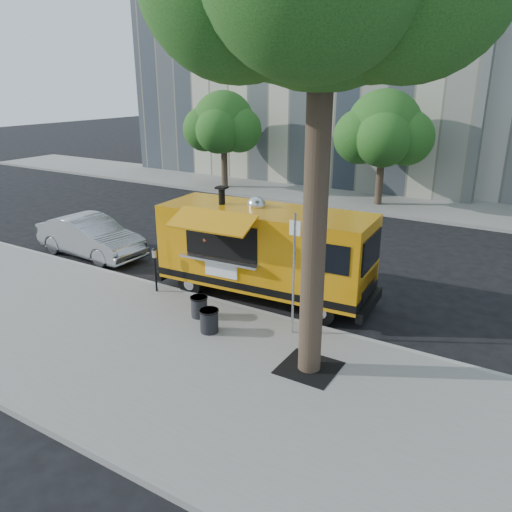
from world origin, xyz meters
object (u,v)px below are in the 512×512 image
Objects in this scene: far_tree_b at (384,128)px; sign_post at (294,267)px; parking_meter at (155,264)px; sedan at (91,237)px; food_truck at (263,250)px; trash_bin_left at (199,306)px; trash_bin_right at (209,320)px; far_tree_a at (224,122)px.

far_tree_b is 1.83× the size of sign_post.
parking_meter is 0.31× the size of sedan.
food_truck is (2.72, 1.52, 0.48)m from parking_meter.
sign_post is 5.44× the size of trash_bin_left.
trash_bin_left is (-2.47, -0.48, -1.40)m from sign_post.
sedan is 7.47× the size of trash_bin_right.
trash_bin_left is at bearing -57.63° from far_tree_a.
far_tree_b is (9.00, 0.40, 0.06)m from far_tree_a.
trash_bin_right reaches higher than trash_bin_left.
sign_post reaches higher than sedan.
sign_post reaches higher than parking_meter.
trash_bin_left is at bearing 143.00° from trash_bin_right.
trash_bin_left is at bearing -18.00° from parking_meter.
parking_meter reaches higher than trash_bin_left.
sign_post is 0.47× the size of food_truck.
trash_bin_left is (2.08, -0.68, -0.54)m from parking_meter.
far_tree_b is 14.61m from sign_post.
food_truck is at bearing 91.60° from trash_bin_right.
far_tree_a is 9.23× the size of trash_bin_right.
sedan is at bearing 161.24° from parking_meter.
trash_bin_right is at bearing -92.21° from food_truck.
sign_post is 5.17× the size of trash_bin_right.
far_tree_b is 9.48× the size of trash_bin_right.
trash_bin_left is (9.08, -14.33, -3.33)m from far_tree_a.
far_tree_b is 12.77m from food_truck.
far_tree_a is 15.72m from food_truck.
sedan is (-7.13, -0.02, -0.75)m from food_truck.
sedan reaches higher than trash_bin_right.
sign_post is 2.88m from trash_bin_left.
far_tree_b is 14.43m from sedan.
sedan is at bearing 176.36° from food_truck.
parking_meter is 2.25m from trash_bin_left.
far_tree_b reaches higher than sign_post.
far_tree_a is 9.01m from far_tree_b.
far_tree_b is 1.27× the size of sedan.
far_tree_a reaches higher than parking_meter.
sedan is at bearing -117.05° from far_tree_b.
food_truck is (9.72, -12.13, -2.31)m from far_tree_a.
sign_post is (2.55, -14.25, -1.98)m from far_tree_b.
parking_meter is (7.00, -13.65, -2.79)m from far_tree_a.
far_tree_a is at bearing 123.38° from trash_bin_right.
food_truck reaches higher than trash_bin_left.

